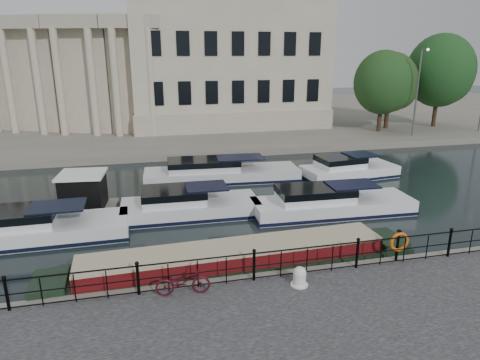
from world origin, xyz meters
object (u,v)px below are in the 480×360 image
Objects in this scene: bicycle at (183,282)px; life_ring_post at (399,242)px; mooring_bollard at (300,277)px; harbour_hut at (84,194)px; narrowboat at (235,266)px.

life_ring_post is (8.33, 0.43, 0.33)m from bicycle.
harbour_hut is at bearing 126.99° from mooring_bollard.
narrowboat is 4.24× the size of harbour_hut.
harbour_hut is (-6.47, 8.73, 0.59)m from narrowboat.
harbour_hut reaches higher than mooring_bollard.
narrowboat is (-1.79, 2.23, -0.51)m from mooring_bollard.
life_ring_post is 16.19m from harbour_hut.
mooring_bollard is 2.91m from narrowboat.
life_ring_post reaches higher than bicycle.
mooring_bollard is at bearing -47.28° from harbour_hut.
narrowboat is at bearing 166.58° from life_ring_post.
life_ring_post is at bearing -83.25° from bicycle.
mooring_bollard is at bearing -53.41° from narrowboat.
life_ring_post is (4.33, 0.78, 0.48)m from mooring_bollard.
bicycle is 0.12× the size of narrowboat.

